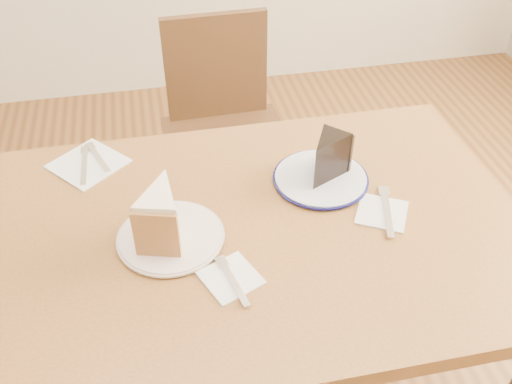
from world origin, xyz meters
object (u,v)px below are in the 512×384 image
(plate_navy, at_px, (321,178))
(carrot_cake, at_px, (163,213))
(table, at_px, (255,257))
(chocolate_cake, at_px, (325,161))
(chair_far, at_px, (225,133))
(plate_cream, at_px, (171,237))

(plate_navy, bearing_deg, carrot_cake, -163.01)
(table, xyz_separation_m, chocolate_cake, (0.19, 0.12, 0.16))
(table, distance_m, carrot_cake, 0.26)
(chair_far, relative_size, chocolate_cake, 8.02)
(chair_far, bearing_deg, plate_cream, 71.32)
(plate_navy, bearing_deg, plate_cream, -160.90)
(table, distance_m, plate_cream, 0.21)
(plate_cream, distance_m, plate_navy, 0.39)
(table, bearing_deg, chair_far, 86.25)
(carrot_cake, bearing_deg, plate_cream, -36.30)
(plate_cream, bearing_deg, plate_navy, 19.10)
(plate_cream, relative_size, chocolate_cake, 2.05)
(chocolate_cake, bearing_deg, plate_cream, 63.22)
(table, distance_m, chair_far, 0.79)
(table, relative_size, chocolate_cake, 11.19)
(table, height_order, carrot_cake, carrot_cake)
(chair_far, relative_size, carrot_cake, 6.86)
(chair_far, height_order, plate_cream, chair_far)
(chair_far, bearing_deg, carrot_cake, 70.42)
(chair_far, bearing_deg, table, 84.40)
(chair_far, distance_m, carrot_cake, 0.87)
(table, xyz_separation_m, plate_navy, (0.19, 0.12, 0.10))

